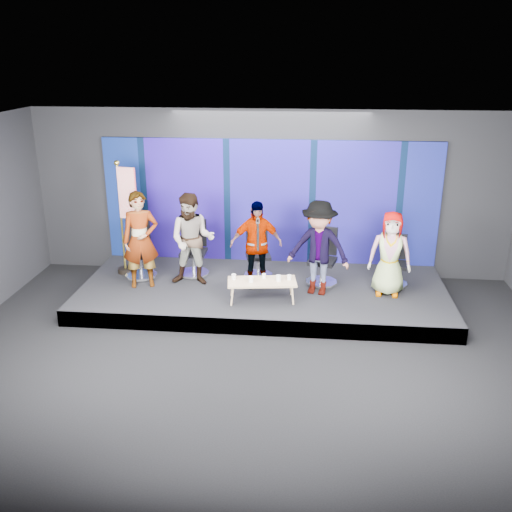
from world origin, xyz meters
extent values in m
plane|color=black|center=(0.00, 0.00, 0.00)|extent=(10.00, 10.00, 0.00)
cube|color=black|center=(0.00, 4.00, 1.75)|extent=(10.00, 0.02, 3.50)
cube|color=black|center=(0.00, -4.00, 1.75)|extent=(10.00, 0.02, 3.50)
cube|color=black|center=(0.00, 0.00, 3.50)|extent=(10.00, 8.00, 0.02)
cube|color=black|center=(0.00, 2.50, 0.15)|extent=(7.00, 3.00, 0.30)
cube|color=#06204F|center=(0.00, 3.95, 1.60)|extent=(7.00, 0.08, 2.60)
cylinder|color=silver|center=(-2.48, 2.71, 0.33)|extent=(0.81, 0.81, 0.06)
cylinder|color=silver|center=(-2.48, 2.71, 0.58)|extent=(0.08, 0.08, 0.43)
cube|color=black|center=(-2.48, 2.71, 0.79)|extent=(0.65, 0.65, 0.08)
cube|color=black|center=(-2.56, 2.96, 1.15)|extent=(0.47, 0.19, 0.59)
imported|color=black|center=(-2.31, 2.30, 1.23)|extent=(0.78, 0.63, 1.85)
cylinder|color=silver|center=(-1.45, 2.93, 0.33)|extent=(0.63, 0.63, 0.06)
cylinder|color=silver|center=(-1.45, 2.93, 0.57)|extent=(0.07, 0.07, 0.42)
cube|color=black|center=(-1.45, 2.93, 0.78)|extent=(0.50, 0.50, 0.07)
cube|color=black|center=(-1.45, 3.18, 1.12)|extent=(0.46, 0.05, 0.57)
imported|color=black|center=(-1.36, 2.49, 1.20)|extent=(0.88, 0.68, 1.80)
cylinder|color=silver|center=(-0.14, 2.95, 0.33)|extent=(0.70, 0.70, 0.06)
cylinder|color=silver|center=(-0.14, 2.95, 0.55)|extent=(0.07, 0.07, 0.39)
cube|color=black|center=(-0.14, 2.95, 0.75)|extent=(0.56, 0.56, 0.07)
cube|color=black|center=(-0.19, 3.18, 1.07)|extent=(0.43, 0.14, 0.54)
imported|color=black|center=(-0.14, 2.50, 1.14)|extent=(1.05, 0.62, 1.68)
cylinder|color=silver|center=(1.12, 2.71, 0.33)|extent=(0.75, 0.75, 0.06)
cylinder|color=silver|center=(1.12, 2.71, 0.57)|extent=(0.07, 0.07, 0.41)
cube|color=black|center=(1.12, 2.71, 0.77)|extent=(0.60, 0.60, 0.07)
cube|color=black|center=(1.18, 2.95, 1.11)|extent=(0.45, 0.16, 0.57)
imported|color=black|center=(1.03, 2.27, 1.19)|extent=(1.28, 0.92, 1.78)
cylinder|color=silver|center=(2.51, 2.77, 0.33)|extent=(0.61, 0.61, 0.06)
cylinder|color=silver|center=(2.51, 2.77, 0.54)|extent=(0.06, 0.06, 0.37)
cube|color=black|center=(2.51, 2.77, 0.72)|extent=(0.49, 0.49, 0.06)
cube|color=black|center=(2.53, 2.99, 1.03)|extent=(0.41, 0.09, 0.51)
imported|color=black|center=(2.34, 2.36, 1.09)|extent=(0.83, 0.59, 1.58)
cube|color=#A37D5F|center=(0.03, 1.83, 0.66)|extent=(1.29, 0.68, 0.04)
cylinder|color=#A37D5F|center=(-0.48, 1.56, 0.47)|extent=(0.03, 0.03, 0.34)
cylinder|color=#A37D5F|center=(-0.53, 1.96, 0.47)|extent=(0.03, 0.03, 0.34)
cylinder|color=#A37D5F|center=(0.59, 1.70, 0.47)|extent=(0.03, 0.03, 0.34)
cylinder|color=#A37D5F|center=(0.54, 2.10, 0.47)|extent=(0.03, 0.03, 0.34)
cylinder|color=silver|center=(-0.48, 1.85, 0.73)|extent=(0.08, 0.08, 0.10)
cylinder|color=silver|center=(-0.16, 1.75, 0.73)|extent=(0.09, 0.09, 0.10)
cylinder|color=silver|center=(0.06, 1.96, 0.72)|extent=(0.07, 0.07, 0.08)
cylinder|color=silver|center=(0.33, 1.86, 0.73)|extent=(0.09, 0.09, 0.11)
cylinder|color=silver|center=(0.52, 1.93, 0.72)|extent=(0.08, 0.08, 0.09)
cylinder|color=black|center=(-2.87, 2.93, 0.35)|extent=(0.31, 0.31, 0.10)
cylinder|color=gold|center=(-2.87, 2.93, 1.45)|extent=(0.04, 0.04, 2.12)
sphere|color=gold|center=(-2.87, 2.93, 2.56)|extent=(0.11, 0.11, 0.11)
cube|color=red|center=(-2.69, 2.87, 1.98)|extent=(0.37, 0.13, 1.01)
camera|label=1|loc=(0.85, -7.64, 4.60)|focal=40.00mm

